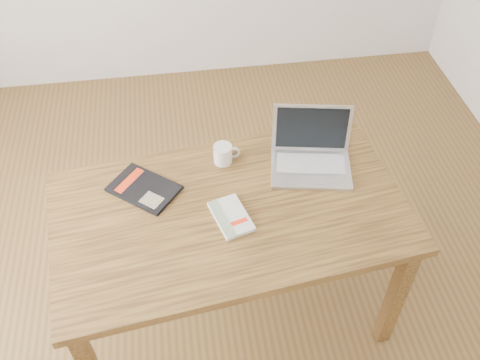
{
  "coord_description": "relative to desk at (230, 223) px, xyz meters",
  "views": [
    {
      "loc": [
        -0.05,
        -1.47,
        2.38
      ],
      "look_at": [
        0.16,
        -0.01,
        0.85
      ],
      "focal_mm": 40.0,
      "sensor_mm": 36.0,
      "label": 1
    }
  ],
  "objects": [
    {
      "name": "white_guidebook",
      "position": [
        -0.0,
        -0.05,
        0.1
      ],
      "size": [
        0.18,
        0.23,
        0.02
      ],
      "rotation": [
        0.0,
        0.0,
        0.28
      ],
      "color": "silver",
      "rests_on": "desk"
    },
    {
      "name": "desk",
      "position": [
        0.0,
        0.0,
        0.0
      ],
      "size": [
        1.51,
        0.98,
        0.75
      ],
      "rotation": [
        0.0,
        0.0,
        0.12
      ],
      "color": "#513718",
      "rests_on": "ground"
    },
    {
      "name": "room",
      "position": [
        -0.18,
        0.07,
        0.69
      ],
      "size": [
        4.04,
        4.04,
        2.7
      ],
      "color": "#543C1D",
      "rests_on": "ground"
    },
    {
      "name": "black_guidebook",
      "position": [
        -0.34,
        0.16,
        0.1
      ],
      "size": [
        0.33,
        0.31,
        0.01
      ],
      "rotation": [
        0.0,
        0.0,
        0.88
      ],
      "color": "black",
      "rests_on": "desk"
    },
    {
      "name": "laptop",
      "position": [
        0.38,
        0.21,
        0.14
      ],
      "size": [
        0.38,
        0.33,
        0.24
      ],
      "rotation": [
        0.0,
        0.0,
        -0.19
      ],
      "color": "silver",
      "rests_on": "desk"
    },
    {
      "name": "coffee_mug",
      "position": [
        0.01,
        0.28,
        0.13
      ],
      "size": [
        0.12,
        0.08,
        0.09
      ],
      "rotation": [
        0.0,
        0.0,
        0.02
      ],
      "color": "white",
      "rests_on": "desk"
    }
  ]
}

